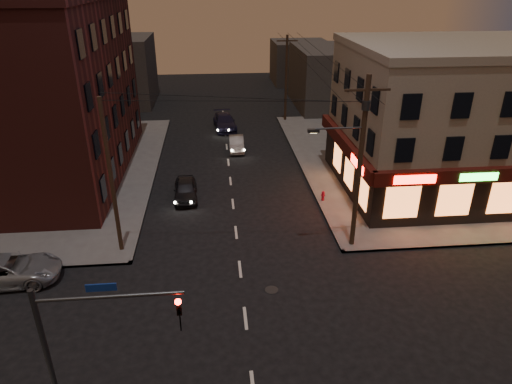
{
  "coord_description": "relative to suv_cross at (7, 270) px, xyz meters",
  "views": [
    {
      "loc": [
        -1.1,
        -16.86,
        14.62
      ],
      "look_at": [
        1.18,
        7.09,
        3.2
      ],
      "focal_mm": 32.0,
      "sensor_mm": 36.0,
      "label": 1
    }
  ],
  "objects": [
    {
      "name": "sedan_far",
      "position": [
        12.19,
        25.7,
        0.01
      ],
      "size": [
        2.56,
        5.35,
        1.5
      ],
      "primitive_type": "imported",
      "rotation": [
        0.0,
        0.0,
        0.09
      ],
      "color": "black",
      "rests_on": "ground"
    },
    {
      "name": "utility_pole_far",
      "position": [
        18.98,
        28.0,
        3.91
      ],
      "size": [
        0.26,
        0.26,
        9.0
      ],
      "primitive_type": "cylinder",
      "color": "#382619",
      "rests_on": "sidewalk_ne"
    },
    {
      "name": "utility_pole_west",
      "position": [
        5.38,
        2.5,
        3.91
      ],
      "size": [
        0.24,
        0.24,
        9.0
      ],
      "primitive_type": "cylinder",
      "color": "#382619",
      "rests_on": "sidewalk_nw"
    },
    {
      "name": "fire_hydrant",
      "position": [
        18.58,
        7.68,
        -0.2
      ],
      "size": [
        0.33,
        0.33,
        0.72
      ],
      "rotation": [
        0.0,
        0.0,
        -0.29
      ],
      "color": "maroon",
      "rests_on": "sidewalk_ne"
    },
    {
      "name": "sidewalk_nw",
      "position": [
        -5.82,
        15.0,
        -0.67
      ],
      "size": [
        24.0,
        28.0,
        0.15
      ],
      "primitive_type": "cube",
      "color": "#514F4C",
      "rests_on": "ground"
    },
    {
      "name": "brick_apartment",
      "position": [
        -2.32,
        15.0,
        5.91
      ],
      "size": [
        12.0,
        20.0,
        13.0
      ],
      "primitive_type": "cube",
      "color": "#4E1C19",
      "rests_on": "sidewalk_nw"
    },
    {
      "name": "traffic_signal",
      "position": [
        6.61,
        -9.6,
        3.41
      ],
      "size": [
        4.49,
        0.32,
        6.47
      ],
      "color": "#333538",
      "rests_on": "ground"
    },
    {
      "name": "suv_cross",
      "position": [
        0.0,
        0.0,
        0.0
      ],
      "size": [
        5.5,
        2.83,
        1.48
      ],
      "primitive_type": "imported",
      "rotation": [
        0.0,
        0.0,
        1.64
      ],
      "color": "gray",
      "rests_on": "ground"
    },
    {
      "name": "sedan_mid",
      "position": [
        13.06,
        19.05,
        -0.11
      ],
      "size": [
        1.41,
        3.84,
        1.26
      ],
      "primitive_type": "imported",
      "rotation": [
        0.0,
        0.0,
        -0.02
      ],
      "color": "slate",
      "rests_on": "ground"
    },
    {
      "name": "utility_pole_main",
      "position": [
        18.86,
        1.8,
        5.02
      ],
      "size": [
        4.2,
        0.44,
        10.0
      ],
      "color": "#382619",
      "rests_on": "sidewalk_ne"
    },
    {
      "name": "pizza_building",
      "position": [
        28.11,
        9.43,
        4.6
      ],
      "size": [
        15.85,
        12.85,
        10.5
      ],
      "color": "gray",
      "rests_on": "sidewalk_ne"
    },
    {
      "name": "bg_building_nw",
      "position": [
        -0.82,
        38.0,
        3.26
      ],
      "size": [
        9.0,
        10.0,
        8.0
      ],
      "primitive_type": "cube",
      "color": "#3F3D3A",
      "rests_on": "ground"
    },
    {
      "name": "sedan_near",
      "position": [
        8.83,
        9.25,
        -0.05
      ],
      "size": [
        1.83,
        4.15,
        1.39
      ],
      "primitive_type": "imported",
      "rotation": [
        0.0,
        0.0,
        0.05
      ],
      "color": "black",
      "rests_on": "ground"
    },
    {
      "name": "sidewalk_ne",
      "position": [
        30.18,
        15.0,
        -0.67
      ],
      "size": [
        24.0,
        28.0,
        0.15
      ],
      "primitive_type": "cube",
      "color": "#514F4C",
      "rests_on": "ground"
    },
    {
      "name": "ground",
      "position": [
        12.18,
        -4.0,
        -0.74
      ],
      "size": [
        120.0,
        120.0,
        0.0
      ],
      "primitive_type": "plane",
      "color": "black",
      "rests_on": "ground"
    },
    {
      "name": "bg_building_ne_a",
      "position": [
        26.18,
        34.0,
        2.76
      ],
      "size": [
        10.0,
        12.0,
        7.0
      ],
      "primitive_type": "cube",
      "color": "#3F3D3A",
      "rests_on": "ground"
    },
    {
      "name": "bg_building_ne_b",
      "position": [
        24.18,
        48.0,
        2.26
      ],
      "size": [
        8.0,
        8.0,
        6.0
      ],
      "primitive_type": "cube",
      "color": "#3F3D3A",
      "rests_on": "ground"
    }
  ]
}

